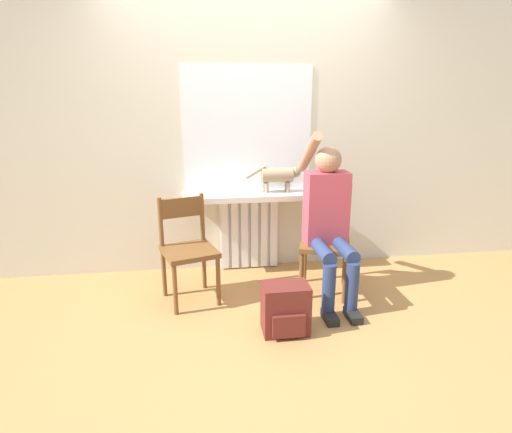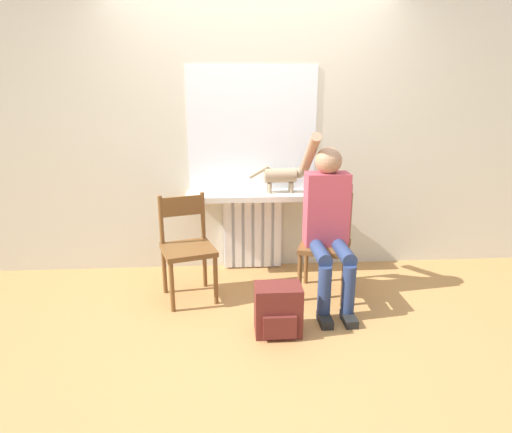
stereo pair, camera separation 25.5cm
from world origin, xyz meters
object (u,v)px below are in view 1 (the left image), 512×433
(chair_right, at_px, (325,241))
(cat, at_px, (279,175))
(backpack, at_px, (286,309))
(person, at_px, (329,216))
(chair_left, at_px, (188,248))

(chair_right, relative_size, cat, 1.68)
(chair_right, xyz_separation_m, backpack, (-0.46, -0.61, -0.27))
(person, bearing_deg, chair_right, 83.38)
(person, height_order, cat, person)
(person, relative_size, cat, 2.69)
(chair_right, xyz_separation_m, cat, (-0.31, 0.49, 0.47))
(chair_left, height_order, person, person)
(person, height_order, backpack, person)
(chair_right, relative_size, person, 0.62)
(chair_left, xyz_separation_m, backpack, (0.67, -0.61, -0.27))
(chair_left, relative_size, chair_right, 1.00)
(chair_left, distance_m, chair_right, 1.14)
(person, bearing_deg, backpack, -131.46)
(cat, relative_size, backpack, 1.41)
(backpack, bearing_deg, chair_right, 53.01)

